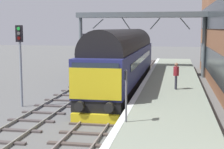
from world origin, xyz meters
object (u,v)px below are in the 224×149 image
(diesel_locomotive, at_px, (124,58))
(waiting_passenger, at_px, (176,73))
(platform_number_sign, at_px, (126,88))
(signal_post_mid, at_px, (85,48))
(signal_post_near, at_px, (20,55))

(diesel_locomotive, xyz_separation_m, waiting_passenger, (3.93, -4.78, -0.50))
(platform_number_sign, height_order, waiting_passenger, platform_number_sign)
(diesel_locomotive, relative_size, platform_number_sign, 9.63)
(diesel_locomotive, distance_m, waiting_passenger, 6.20)
(diesel_locomotive, distance_m, signal_post_mid, 9.64)
(platform_number_sign, bearing_deg, signal_post_near, 140.89)
(signal_post_near, height_order, waiting_passenger, signal_post_near)
(signal_post_near, height_order, signal_post_mid, signal_post_near)
(signal_post_mid, relative_size, platform_number_sign, 2.01)
(diesel_locomotive, bearing_deg, signal_post_mid, 123.25)
(signal_post_mid, bearing_deg, platform_number_sign, -70.87)
(signal_post_near, xyz_separation_m, signal_post_mid, (0.00, 15.00, -0.40))
(platform_number_sign, bearing_deg, waiting_passenger, 76.30)
(diesel_locomotive, height_order, platform_number_sign, diesel_locomotive)
(signal_post_mid, bearing_deg, diesel_locomotive, -56.75)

